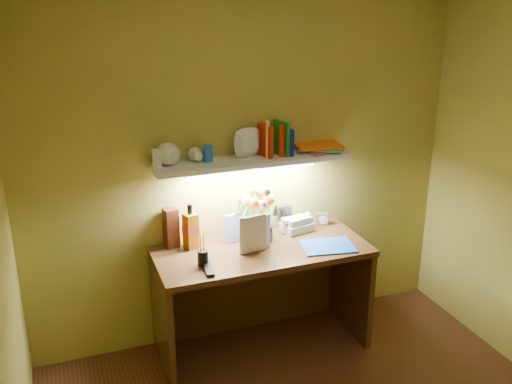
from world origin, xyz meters
The scene contains 13 objects.
desk centered at (0.00, 1.20, 0.38)m, with size 1.40×0.60×0.75m, color #3C1E10.
flower_bouquet centered at (0.02, 1.35, 0.94)m, with size 0.24×0.24×0.38m, color #0C113A, non-canonical shape.
telephone centered at (0.33, 1.39, 0.81)m, with size 0.20×0.15×0.12m, color beige, non-canonical shape.
desk_clock centered at (0.55, 1.43, 0.79)m, with size 0.09×0.04×0.09m, color #ABABAF.
whisky_bottle centered at (-0.43, 1.38, 0.90)m, with size 0.08×0.08×0.30m, color #B56408, non-canonical shape.
whisky_box centered at (-0.54, 1.44, 0.88)m, with size 0.09×0.09×0.27m, color #51200D.
pen_cup centered at (-0.42, 1.12, 0.83)m, with size 0.07×0.07×0.16m, color black.
art_card centered at (-0.10, 1.40, 0.84)m, with size 0.19×0.04×0.19m, color silver, non-canonical shape.
tv_remote centered at (-0.41, 1.03, 0.76)m, with size 0.05×0.17×0.02m, color black.
blue_folder centered at (0.41, 1.08, 0.75)m, with size 0.34×0.25×0.01m, color blue.
desk_book_a centered at (-0.17, 1.17, 0.88)m, with size 0.19×0.02×0.25m, color silver.
desk_book_b centered at (-0.11, 1.18, 0.87)m, with size 0.17×0.02×0.24m, color white.
wall_shelf centered at (0.01, 1.38, 1.34)m, with size 1.32×0.32×0.26m.
Camera 1 is at (-1.22, -1.95, 2.35)m, focal length 40.00 mm.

